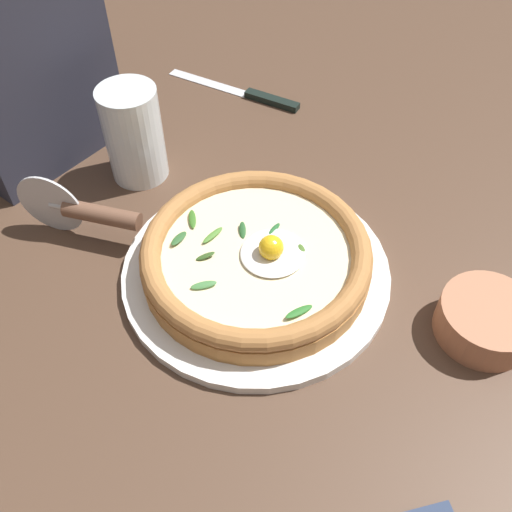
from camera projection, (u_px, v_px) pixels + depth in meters
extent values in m
cube|color=brown|center=(212.00, 290.00, 0.65)|extent=(2.40, 2.40, 0.03)
cylinder|color=white|center=(256.00, 271.00, 0.65)|extent=(0.31, 0.31, 0.01)
cylinder|color=#B5773B|center=(256.00, 261.00, 0.63)|extent=(0.26, 0.26, 0.02)
torus|color=#B57841|center=(256.00, 251.00, 0.62)|extent=(0.26, 0.26, 0.02)
cylinder|color=#F7E5B8|center=(256.00, 253.00, 0.62)|extent=(0.21, 0.21, 0.00)
ellipsoid|color=white|center=(273.00, 253.00, 0.62)|extent=(0.07, 0.07, 0.01)
sphere|color=yellow|center=(271.00, 247.00, 0.61)|extent=(0.03, 0.03, 0.03)
ellipsoid|color=#416826|center=(301.00, 252.00, 0.62)|extent=(0.02, 0.02, 0.01)
ellipsoid|color=#397124|center=(192.00, 219.00, 0.65)|extent=(0.03, 0.03, 0.00)
ellipsoid|color=#235F2D|center=(274.00, 229.00, 0.64)|extent=(0.03, 0.01, 0.01)
ellipsoid|color=#2A612E|center=(242.00, 230.00, 0.64)|extent=(0.02, 0.02, 0.01)
ellipsoid|color=#468545|center=(204.00, 285.00, 0.59)|extent=(0.03, 0.02, 0.01)
ellipsoid|color=#2E5E2D|center=(181.00, 236.00, 0.63)|extent=(0.03, 0.01, 0.01)
ellipsoid|color=#365C25|center=(207.00, 254.00, 0.62)|extent=(0.02, 0.02, 0.01)
ellipsoid|color=#4D8430|center=(213.00, 235.00, 0.63)|extent=(0.03, 0.01, 0.01)
ellipsoid|color=#296F28|center=(299.00, 312.00, 0.57)|extent=(0.03, 0.02, 0.01)
cylinder|color=#B87654|center=(486.00, 320.00, 0.58)|extent=(0.10, 0.10, 0.04)
cylinder|color=silver|center=(50.00, 204.00, 0.67)|extent=(0.04, 0.08, 0.08)
cylinder|color=silver|center=(58.00, 206.00, 0.67)|extent=(0.02, 0.02, 0.01)
cylinder|color=brown|center=(102.00, 215.00, 0.66)|extent=(0.06, 0.10, 0.02)
cube|color=silver|center=(208.00, 83.00, 0.91)|extent=(0.05, 0.14, 0.00)
cube|color=black|center=(272.00, 100.00, 0.87)|extent=(0.03, 0.09, 0.01)
cylinder|color=silver|center=(134.00, 134.00, 0.72)|extent=(0.08, 0.08, 0.13)
cylinder|color=#B8272F|center=(139.00, 161.00, 0.75)|extent=(0.07, 0.07, 0.04)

